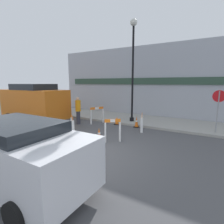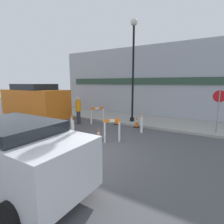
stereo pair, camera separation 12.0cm
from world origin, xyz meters
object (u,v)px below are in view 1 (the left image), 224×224
object	(u,v)px
work_van	(34,101)
stop_sign	(218,104)
person_worker	(78,110)
parked_car_1	(16,151)
streetlamp_post	(133,59)

from	to	relation	value
work_van	stop_sign	bearing A→B (deg)	14.04
person_worker	parked_car_1	xyz separation A→B (m)	(3.38, -6.12, 0.03)
stop_sign	parked_car_1	bearing A→B (deg)	55.35
parked_car_1	work_van	xyz separation A→B (m)	(-6.52, 5.18, 0.42)
streetlamp_post	person_worker	bearing A→B (deg)	-144.76
streetlamp_post	work_van	distance (m)	7.28
streetlamp_post	work_van	size ratio (longest dim) A/B	1.32
parked_car_1	streetlamp_post	bearing A→B (deg)	93.39
person_worker	parked_car_1	bearing A→B (deg)	-52.28
stop_sign	person_worker	xyz separation A→B (m)	(-7.77, -1.79, -0.65)
streetlamp_post	stop_sign	distance (m)	5.53
person_worker	parked_car_1	distance (m)	6.99
stop_sign	work_van	size ratio (longest dim) A/B	0.45
streetlamp_post	parked_car_1	world-z (taller)	streetlamp_post
streetlamp_post	work_van	xyz separation A→B (m)	(-6.03, -2.98, -2.79)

